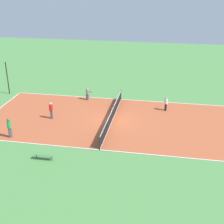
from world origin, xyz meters
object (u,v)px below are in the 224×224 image
at_px(player_baseline_gray, 87,93).
at_px(tennis_ball_left_sideline, 41,109).
at_px(bench, 44,155).
at_px(fence_post_back_right, 7,78).
at_px(player_far_white, 166,103).
at_px(tennis_ball_near_net, 56,125).
at_px(player_coach_red, 51,109).
at_px(tennis_net, 112,115).
at_px(player_far_green, 9,126).

xyz_separation_m(player_baseline_gray, tennis_ball_left_sideline, (-3.65, 4.15, -0.76)).
distance_m(bench, fence_post_back_right, 16.41).
bearing_deg(player_baseline_gray, bench, -53.05).
xyz_separation_m(player_far_white, tennis_ball_near_net, (-5.49, 10.12, -0.81)).
bearing_deg(fence_post_back_right, tennis_ball_near_net, -130.99).
relative_size(player_baseline_gray, player_coach_red, 0.84).
bearing_deg(fence_post_back_right, player_far_white, -95.73).
bearing_deg(player_baseline_gray, tennis_net, -15.38).
bearing_deg(player_far_white, fence_post_back_right, 90.63).
height_order(player_baseline_gray, player_far_green, player_far_green).
relative_size(tennis_net, player_far_white, 7.65).
height_order(bench, player_coach_red, player_coach_red).
bearing_deg(fence_post_back_right, bench, -143.91).
height_order(bench, tennis_ball_left_sideline, bench).
relative_size(player_coach_red, player_far_green, 0.92).
distance_m(player_far_green, tennis_ball_left_sideline, 6.38).
bearing_deg(player_far_green, player_baseline_gray, 21.25).
relative_size(player_far_white, tennis_ball_left_sideline, 21.89).
height_order(player_baseline_gray, tennis_ball_left_sideline, player_baseline_gray).
bearing_deg(tennis_net, player_far_green, 121.65).
bearing_deg(player_far_green, bench, -79.30).
relative_size(tennis_net, fence_post_back_right, 2.94).
relative_size(player_baseline_gray, tennis_ball_left_sideline, 20.87).
height_order(tennis_net, player_coach_red, player_coach_red).
height_order(player_baseline_gray, tennis_ball_near_net, player_baseline_gray).
distance_m(tennis_net, player_far_white, 6.15).
bearing_deg(player_coach_red, tennis_net, -95.98).
relative_size(bench, player_far_green, 0.85).
bearing_deg(tennis_ball_left_sideline, tennis_net, -99.33).
distance_m(tennis_net, player_coach_red, 6.01).
distance_m(player_far_white, tennis_ball_left_sideline, 13.16).
distance_m(player_baseline_gray, player_far_green, 10.87).
bearing_deg(tennis_ball_near_net, fence_post_back_right, 49.01).
xyz_separation_m(player_baseline_gray, tennis_ball_near_net, (-7.00, 1.30, -0.76)).
distance_m(player_coach_red, fence_post_back_right, 9.62).
bearing_deg(player_coach_red, player_far_white, -81.74).
relative_size(bench, player_baseline_gray, 1.09).
bearing_deg(player_far_white, bench, 148.03).
distance_m(player_baseline_gray, player_far_white, 8.94).
relative_size(tennis_net, player_far_green, 6.24).
bearing_deg(player_baseline_gray, fence_post_back_right, -144.49).
height_order(player_coach_red, tennis_ball_near_net, player_coach_red).
bearing_deg(tennis_ball_left_sideline, player_coach_red, -134.97).
distance_m(player_far_white, player_far_green, 15.67).
relative_size(bench, fence_post_back_right, 0.40).
xyz_separation_m(player_baseline_gray, player_coach_red, (-5.56, 2.24, 0.16)).
bearing_deg(player_baseline_gray, player_far_green, -76.21).
xyz_separation_m(tennis_net, tennis_ball_left_sideline, (1.29, 7.87, -0.53)).
xyz_separation_m(bench, tennis_ball_near_net, (5.85, 1.16, -0.33)).
height_order(player_baseline_gray, player_far_white, player_far_white).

